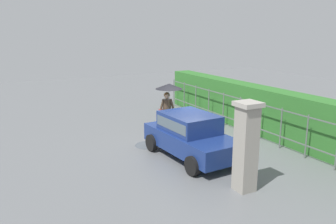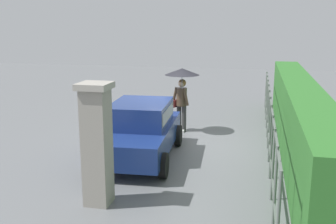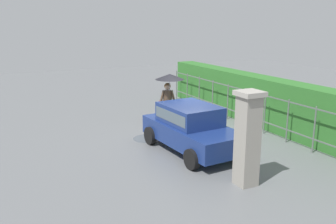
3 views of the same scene
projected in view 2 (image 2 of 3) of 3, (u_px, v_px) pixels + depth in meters
name	position (u px, v px, depth m)	size (l,w,h in m)	color
ground_plane	(179.00, 143.00, 11.78)	(40.00, 40.00, 0.00)	slate
car	(140.00, 128.00, 10.36)	(3.82, 2.05, 1.48)	navy
pedestrian	(182.00, 83.00, 12.65)	(1.10, 1.10, 2.09)	#333333
gate_pillar	(97.00, 143.00, 7.60)	(0.60, 0.60, 2.42)	gray
fence_section	(269.00, 120.00, 11.10)	(11.50, 0.05, 1.50)	#59605B
hedge_row	(299.00, 117.00, 10.91)	(12.45, 0.90, 1.90)	#2D6B28
puddle_near	(134.00, 137.00, 12.37)	(1.01, 1.01, 0.00)	#4C545B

